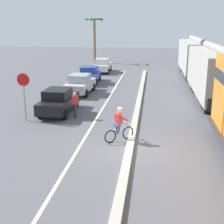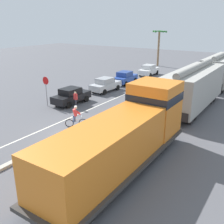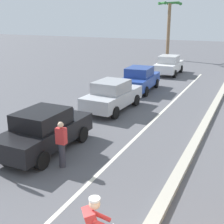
{
  "view_description": "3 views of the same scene",
  "coord_description": "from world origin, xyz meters",
  "px_view_note": "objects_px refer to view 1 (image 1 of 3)",
  "views": [
    {
      "loc": [
        0.94,
        -13.5,
        5.73
      ],
      "look_at": [
        -1.01,
        1.34,
        1.4
      ],
      "focal_mm": 50.0,
      "sensor_mm": 36.0,
      "label": 1
    },
    {
      "loc": [
        12.26,
        -13.29,
        7.89
      ],
      "look_at": [
        2.8,
        0.99,
        1.91
      ],
      "focal_mm": 42.0,
      "sensor_mm": 36.0,
      "label": 2
    },
    {
      "loc": [
        1.82,
        -3.37,
        4.98
      ],
      "look_at": [
        -3.58,
        8.28,
        0.93
      ],
      "focal_mm": 50.0,
      "sensor_mm": 36.0,
      "label": 3
    }
  ],
  "objects_px": {
    "hopper_car_middle": "(196,57)",
    "stop_sign": "(24,88)",
    "hopper_car_lead": "(215,73)",
    "pedestrian_by_cars": "(75,104)",
    "parked_car_silver": "(80,84)",
    "parked_car_black": "(58,101)",
    "cyclist": "(119,125)",
    "palm_tree_near": "(95,29)",
    "parked_car_white": "(102,65)",
    "parked_car_blue": "(90,75)"
  },
  "relations": [
    {
      "from": "hopper_car_lead",
      "to": "parked_car_white",
      "type": "distance_m",
      "value": 16.31
    },
    {
      "from": "hopper_car_middle",
      "to": "parked_car_blue",
      "type": "xyz_separation_m",
      "value": [
        -10.71,
        -5.98,
        -1.26
      ]
    },
    {
      "from": "parked_car_silver",
      "to": "hopper_car_lead",
      "type": "bearing_deg",
      "value": -4.61
    },
    {
      "from": "pedestrian_by_cars",
      "to": "cyclist",
      "type": "bearing_deg",
      "value": -49.0
    },
    {
      "from": "hopper_car_middle",
      "to": "palm_tree_near",
      "type": "bearing_deg",
      "value": 143.13
    },
    {
      "from": "palm_tree_near",
      "to": "hopper_car_lead",
      "type": "bearing_deg",
      "value": -58.54
    },
    {
      "from": "cyclist",
      "to": "hopper_car_middle",
      "type": "bearing_deg",
      "value": 73.61
    },
    {
      "from": "cyclist",
      "to": "stop_sign",
      "type": "bearing_deg",
      "value": 156.34
    },
    {
      "from": "parked_car_blue",
      "to": "stop_sign",
      "type": "relative_size",
      "value": 1.48
    },
    {
      "from": "hopper_car_lead",
      "to": "pedestrian_by_cars",
      "type": "distance_m",
      "value": 11.06
    },
    {
      "from": "parked_car_black",
      "to": "parked_car_white",
      "type": "bearing_deg",
      "value": 89.72
    },
    {
      "from": "parked_car_white",
      "to": "parked_car_silver",
      "type": "bearing_deg",
      "value": -90.01
    },
    {
      "from": "parked_car_black",
      "to": "parked_car_blue",
      "type": "bearing_deg",
      "value": 90.51
    },
    {
      "from": "hopper_car_middle",
      "to": "parked_car_silver",
      "type": "distance_m",
      "value": 15.11
    },
    {
      "from": "cyclist",
      "to": "palm_tree_near",
      "type": "bearing_deg",
      "value": 102.65
    },
    {
      "from": "hopper_car_lead",
      "to": "cyclist",
      "type": "height_order",
      "value": "hopper_car_lead"
    },
    {
      "from": "hopper_car_middle",
      "to": "palm_tree_near",
      "type": "height_order",
      "value": "palm_tree_near"
    },
    {
      "from": "hopper_car_middle",
      "to": "parked_car_silver",
      "type": "height_order",
      "value": "hopper_car_middle"
    },
    {
      "from": "cyclist",
      "to": "pedestrian_by_cars",
      "type": "height_order",
      "value": "cyclist"
    },
    {
      "from": "parked_car_silver",
      "to": "parked_car_black",
      "type": "bearing_deg",
      "value": -90.81
    },
    {
      "from": "parked_car_silver",
      "to": "parked_car_white",
      "type": "bearing_deg",
      "value": 89.99
    },
    {
      "from": "parked_car_silver",
      "to": "parked_car_blue",
      "type": "bearing_deg",
      "value": 92.13
    },
    {
      "from": "cyclist",
      "to": "parked_car_white",
      "type": "bearing_deg",
      "value": 101.26
    },
    {
      "from": "pedestrian_by_cars",
      "to": "palm_tree_near",
      "type": "bearing_deg",
      "value": 97.95
    },
    {
      "from": "hopper_car_lead",
      "to": "palm_tree_near",
      "type": "xyz_separation_m",
      "value": [
        -13.11,
        21.43,
        2.64
      ]
    },
    {
      "from": "hopper_car_lead",
      "to": "cyclist",
      "type": "distance_m",
      "value": 11.36
    },
    {
      "from": "parked_car_white",
      "to": "pedestrian_by_cars",
      "type": "xyz_separation_m",
      "value": [
        1.23,
        -18.25,
        0.03
      ]
    },
    {
      "from": "hopper_car_lead",
      "to": "stop_sign",
      "type": "xyz_separation_m",
      "value": [
        -12.11,
        -6.85,
        -0.05
      ]
    },
    {
      "from": "cyclist",
      "to": "palm_tree_near",
      "type": "height_order",
      "value": "palm_tree_near"
    },
    {
      "from": "hopper_car_middle",
      "to": "stop_sign",
      "type": "xyz_separation_m",
      "value": [
        -12.11,
        -18.45,
        -0.05
      ]
    },
    {
      "from": "hopper_car_middle",
      "to": "parked_car_white",
      "type": "relative_size",
      "value": 2.5
    },
    {
      "from": "hopper_car_lead",
      "to": "hopper_car_middle",
      "type": "distance_m",
      "value": 11.6
    },
    {
      "from": "hopper_car_lead",
      "to": "parked_car_black",
      "type": "bearing_deg",
      "value": -154.78
    },
    {
      "from": "parked_car_silver",
      "to": "pedestrian_by_cars",
      "type": "distance_m",
      "value": 6.82
    },
    {
      "from": "hopper_car_lead",
      "to": "stop_sign",
      "type": "relative_size",
      "value": 3.68
    },
    {
      "from": "parked_car_black",
      "to": "cyclist",
      "type": "relative_size",
      "value": 2.46
    },
    {
      "from": "hopper_car_lead",
      "to": "pedestrian_by_cars",
      "type": "height_order",
      "value": "hopper_car_lead"
    },
    {
      "from": "hopper_car_lead",
      "to": "palm_tree_near",
      "type": "relative_size",
      "value": 1.66
    },
    {
      "from": "parked_car_silver",
      "to": "cyclist",
      "type": "xyz_separation_m",
      "value": [
        4.35,
        -10.29,
        0.0
      ]
    },
    {
      "from": "hopper_car_middle",
      "to": "parked_car_black",
      "type": "distance_m",
      "value": 19.75
    },
    {
      "from": "stop_sign",
      "to": "pedestrian_by_cars",
      "type": "xyz_separation_m",
      "value": [
        2.81,
        0.99,
        -1.18
      ]
    },
    {
      "from": "parked_car_black",
      "to": "parked_car_silver",
      "type": "relative_size",
      "value": 0.99
    },
    {
      "from": "parked_car_white",
      "to": "pedestrian_by_cars",
      "type": "bearing_deg",
      "value": -86.13
    },
    {
      "from": "parked_car_black",
      "to": "palm_tree_near",
      "type": "distance_m",
      "value": 26.84
    },
    {
      "from": "hopper_car_lead",
      "to": "cyclist",
      "type": "relative_size",
      "value": 6.18
    },
    {
      "from": "parked_car_blue",
      "to": "stop_sign",
      "type": "height_order",
      "value": "stop_sign"
    },
    {
      "from": "stop_sign",
      "to": "parked_car_white",
      "type": "bearing_deg",
      "value": 85.33
    },
    {
      "from": "stop_sign",
      "to": "hopper_car_lead",
      "type": "bearing_deg",
      "value": 29.49
    },
    {
      "from": "hopper_car_lead",
      "to": "cyclist",
      "type": "bearing_deg",
      "value": -123.24
    },
    {
      "from": "hopper_car_middle",
      "to": "parked_car_white",
      "type": "distance_m",
      "value": 10.64
    }
  ]
}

